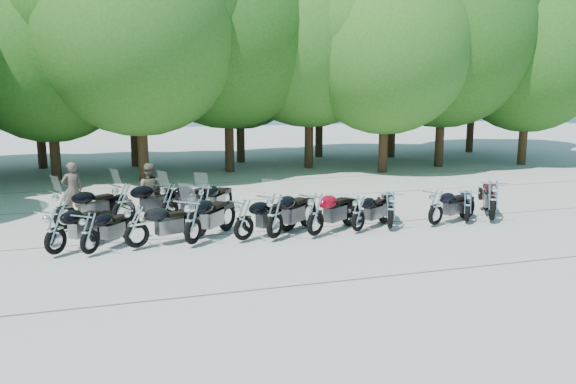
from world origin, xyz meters
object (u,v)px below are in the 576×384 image
object	(u,v)px
motorcycle_2	(136,225)
rider_1	(149,191)
motorcycle_14	(169,201)
motorcycle_7	(358,212)
motorcycle_10	(467,205)
motorcycle_13	(124,202)
motorcycle_1	(89,232)
motorcycle_9	(436,206)
motorcycle_15	(204,201)
motorcycle_0	(55,230)
motorcycle_12	(65,208)
motorcycle_6	(315,213)
motorcycle_8	(390,209)
motorcycle_5	(275,215)
motorcycle_11	(493,199)
rider_0	(72,190)
motorcycle_3	(193,220)
motorcycle_4	(244,219)

from	to	relation	value
motorcycle_2	rider_1	world-z (taller)	rider_1
motorcycle_14	motorcycle_7	bearing A→B (deg)	-154.46
motorcycle_10	motorcycle_2	bearing A→B (deg)	30.08
motorcycle_14	motorcycle_13	bearing A→B (deg)	50.91
motorcycle_1	motorcycle_2	distance (m)	1.12
motorcycle_9	motorcycle_15	size ratio (longest dim) A/B	0.94
motorcycle_0	motorcycle_12	size ratio (longest dim) A/B	0.97
motorcycle_6	motorcycle_8	size ratio (longest dim) A/B	1.09
motorcycle_8	motorcycle_10	bearing A→B (deg)	-157.06
motorcycle_6	motorcycle_15	bearing A→B (deg)	9.31
motorcycle_9	motorcycle_5	bearing A→B (deg)	69.54
motorcycle_0	motorcycle_14	distance (m)	3.94
motorcycle_8	motorcycle_11	distance (m)	3.38
motorcycle_9	rider_1	distance (m)	8.64
motorcycle_2	motorcycle_11	bearing A→B (deg)	-111.99
motorcycle_9	rider_1	xyz separation A→B (m)	(-7.95, 3.38, 0.27)
motorcycle_8	rider_0	distance (m)	9.77
motorcycle_6	rider_1	xyz separation A→B (m)	(-4.17, 3.55, 0.19)
motorcycle_14	motorcycle_0	bearing A→B (deg)	96.12
motorcycle_12	motorcycle_13	world-z (taller)	motorcycle_13
rider_0	motorcycle_14	bearing A→B (deg)	129.56
motorcycle_8	motorcycle_12	world-z (taller)	motorcycle_12
motorcycle_15	motorcycle_0	bearing A→B (deg)	65.26
motorcycle_10	motorcycle_12	xyz separation A→B (m)	(-11.43, 2.47, 0.10)
motorcycle_9	motorcycle_11	size ratio (longest dim) A/B	0.84
motorcycle_5	rider_1	size ratio (longest dim) A/B	1.44
motorcycle_2	motorcycle_14	bearing A→B (deg)	-42.98
motorcycle_8	motorcycle_10	world-z (taller)	motorcycle_8
motorcycle_3	motorcycle_6	bearing A→B (deg)	-142.74
motorcycle_6	motorcycle_8	xyz separation A→B (m)	(2.31, 0.17, -0.06)
motorcycle_11	motorcycle_15	distance (m)	8.66
motorcycle_5	motorcycle_12	xyz separation A→B (m)	(-5.41, 2.66, -0.03)
motorcycle_3	motorcycle_8	bearing A→B (deg)	-140.18
motorcycle_8	rider_1	xyz separation A→B (m)	(-6.48, 3.38, 0.24)
motorcycle_6	motorcycle_9	distance (m)	3.78
rider_0	motorcycle_5	bearing A→B (deg)	120.34
motorcycle_1	motorcycle_5	xyz separation A→B (m)	(4.64, 0.05, 0.11)
motorcycle_1	motorcycle_9	bearing A→B (deg)	-139.49
rider_1	motorcycle_0	bearing A→B (deg)	70.18
motorcycle_15	motorcycle_13	bearing A→B (deg)	27.35
motorcycle_12	motorcycle_14	size ratio (longest dim) A/B	1.00
motorcycle_8	motorcycle_12	bearing A→B (deg)	5.35
motorcycle_3	motorcycle_8	xyz separation A→B (m)	(5.59, 0.05, -0.07)
motorcycle_4	motorcycle_9	xyz separation A→B (m)	(5.72, 0.03, -0.03)
motorcycle_12	motorcycle_10	bearing A→B (deg)	-134.21
motorcycle_14	rider_0	bearing A→B (deg)	23.27
motorcycle_4	rider_0	distance (m)	6.27
motorcycle_1	motorcycle_14	world-z (taller)	motorcycle_14
motorcycle_4	motorcycle_10	bearing A→B (deg)	-118.03
motorcycle_13	motorcycle_3	bearing A→B (deg)	-177.59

